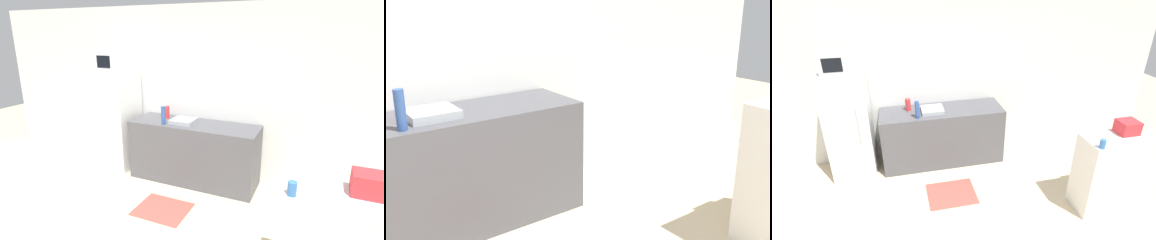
# 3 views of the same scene
# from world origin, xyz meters

# --- Properties ---
(wall_back) EXTENTS (8.00, 0.06, 2.60)m
(wall_back) POSITION_xyz_m (0.00, 2.65, 1.30)
(wall_back) COLOR silver
(wall_back) RESTS_ON ground_plane
(refrigerator) EXTENTS (0.62, 0.63, 1.61)m
(refrigerator) POSITION_xyz_m (-1.32, 2.28, 0.81)
(refrigerator) COLOR white
(refrigerator) RESTS_ON ground_plane
(microwave) EXTENTS (0.45, 0.33, 0.31)m
(microwave) POSITION_xyz_m (-1.32, 2.28, 1.77)
(microwave) COLOR white
(microwave) RESTS_ON refrigerator
(counter) EXTENTS (1.91, 0.62, 0.91)m
(counter) POSITION_xyz_m (0.06, 2.29, 0.46)
(counter) COLOR #4C4C51
(counter) RESTS_ON ground_plane
(sink_basin) EXTENTS (0.34, 0.32, 0.06)m
(sink_basin) POSITION_xyz_m (-0.09, 2.26, 0.94)
(sink_basin) COLOR #9EA3A8
(sink_basin) RESTS_ON counter
(bottle_tall) EXTENTS (0.06, 0.06, 0.27)m
(bottle_tall) POSITION_xyz_m (-0.33, 2.09, 1.04)
(bottle_tall) COLOR #2D4C8C
(bottle_tall) RESTS_ON counter
(bottle_short) EXTENTS (0.08, 0.08, 0.19)m
(bottle_short) POSITION_xyz_m (-0.45, 2.40, 1.01)
(bottle_short) COLOR red
(bottle_short) RESTS_ON counter
(shelf_cabinet) EXTENTS (0.82, 0.44, 1.04)m
(shelf_cabinet) POSITION_xyz_m (1.96, 0.72, 0.52)
(shelf_cabinet) COLOR silver
(shelf_cabinet) RESTS_ON ground_plane
(basket) EXTENTS (0.25, 0.22, 0.17)m
(basket) POSITION_xyz_m (2.14, 0.79, 1.12)
(basket) COLOR red
(basket) RESTS_ON shelf_cabinet
(jar) EXTENTS (0.07, 0.07, 0.11)m
(jar) POSITION_xyz_m (1.62, 0.54, 1.10)
(jar) COLOR #336BB2
(jar) RESTS_ON shelf_cabinet
(kitchen_rug) EXTENTS (0.68, 0.57, 0.01)m
(kitchen_rug) POSITION_xyz_m (0.02, 1.39, 0.00)
(kitchen_rug) COLOR #99473D
(kitchen_rug) RESTS_ON ground_plane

